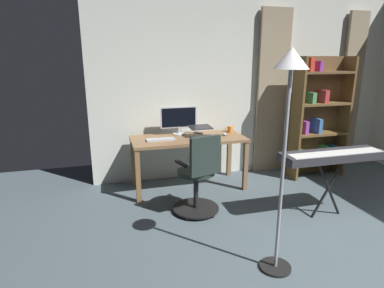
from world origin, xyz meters
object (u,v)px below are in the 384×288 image
computer_monitor (179,118)px  computer_keyboard (161,139)px  floor_lamp (288,101)px  office_chair (199,178)px  computer_mouse (224,134)px  laptop (202,134)px  desk (188,144)px  piano_keyboard (332,157)px  mug_coffee (230,129)px  cell_phone_face_up (198,133)px  bookshelf (317,117)px

computer_monitor → computer_keyboard: size_ratio=1.39×
floor_lamp → office_chair: bearing=-73.4°
computer_keyboard → computer_mouse: (-0.92, -0.03, 0.01)m
laptop → computer_keyboard: bearing=-3.1°
computer_monitor → desk: bearing=109.5°
laptop → piano_keyboard: 1.68m
computer_keyboard → mug_coffee: bearing=-169.4°
desk → computer_keyboard: 0.41m
piano_keyboard → floor_lamp: size_ratio=0.64×
laptop → computer_mouse: (-0.34, -0.04, -0.04)m
desk → computer_monitor: 0.40m
desk → floor_lamp: floor_lamp is taller
desk → cell_phone_face_up: (-0.21, -0.22, 0.10)m
computer_keyboard → cell_phone_face_up: computer_keyboard is taller
piano_keyboard → floor_lamp: bearing=34.3°
computer_keyboard → bookshelf: size_ratio=0.21×
laptop → mug_coffee: bearing=-159.9°
computer_keyboard → mug_coffee: 1.10m
laptop → computer_mouse: bearing=-175.9°
computer_monitor → computer_mouse: 0.69m
computer_monitor → computer_keyboard: (0.32, 0.28, -0.22)m
mug_coffee → laptop: bearing=22.6°
computer_keyboard → mug_coffee: size_ratio=3.10×
laptop → floor_lamp: (-0.08, 1.94, 0.70)m
office_chair → bookshelf: (-2.13, -0.78, 0.47)m
office_chair → laptop: office_chair is taller
laptop → floor_lamp: size_ratio=0.19×
computer_monitor → floor_lamp: 2.31m
mug_coffee → piano_keyboard: bearing=115.1°
office_chair → computer_keyboard: 0.86m
office_chair → computer_mouse: bearing=37.8°
desk → computer_monitor: bearing=-70.5°
cell_phone_face_up → bookshelf: 1.86m
computer_mouse → mug_coffee: bearing=-132.7°
cell_phone_face_up → floor_lamp: bearing=58.2°
desk → laptop: laptop is taller
computer_monitor → laptop: computer_monitor is taller
computer_monitor → bookshelf: bookshelf is taller
piano_keyboard → cell_phone_face_up: bearing=-52.3°
cell_phone_face_up → mug_coffee: mug_coffee is taller
cell_phone_face_up → computer_keyboard: bearing=-8.9°
office_chair → mug_coffee: size_ratio=7.95×
office_chair → computer_mouse: (-0.62, -0.78, 0.30)m
mug_coffee → piano_keyboard: 1.57m
computer_mouse → floor_lamp: floor_lamp is taller
computer_keyboard → laptop: 0.58m
cell_phone_face_up → desk: bearing=12.7°
cell_phone_face_up → computer_monitor: bearing=-34.4°
office_chair → mug_coffee: bearing=37.0°
computer_mouse → computer_monitor: bearing=-22.2°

